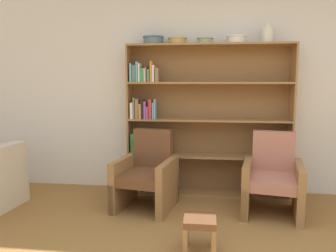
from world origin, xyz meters
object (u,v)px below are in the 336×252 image
bowl_copper (236,39)px  armchair_leather (147,175)px  armchair_cushioned (273,179)px  bowl_cream (177,40)px  bowl_sage (205,40)px  vase_tall (268,35)px  footstool (200,225)px  bowl_olive (153,40)px  bookshelf (194,123)px

bowl_copper → armchair_leather: bearing=-153.0°
bowl_copper → armchair_cushioned: bearing=-52.7°
bowl_cream → armchair_leather: bearing=-120.2°
bowl_cream → bowl_sage: bowl_cream is taller
vase_tall → armchair_leather: vase_tall is taller
bowl_copper → footstool: size_ratio=0.77×
vase_tall → bowl_copper: bearing=180.0°
vase_tall → armchair_cushioned: vase_tall is taller
bowl_copper → footstool: 2.39m
vase_tall → armchair_cushioned: (0.03, -0.54, -1.68)m
bowl_sage → bowl_copper: size_ratio=0.88×
bowl_olive → bowl_cream: bearing=0.0°
bowl_sage → armchair_leather: 1.84m
bowl_sage → armchair_leather: bowl_sage is taller
bookshelf → footstool: 1.72m
bookshelf → bowl_sage: 1.07m
armchair_leather → armchair_cushioned: (1.46, -0.00, 0.00)m
bookshelf → bowl_olive: size_ratio=7.66×
bowl_cream → footstool: (0.34, -1.54, -1.77)m
bookshelf → bowl_copper: bowl_copper is taller
bowl_olive → bowl_cream: 0.31m
bowl_cream → armchair_cushioned: size_ratio=0.27×
bowl_olive → footstool: size_ratio=0.86×
bowl_cream → bowl_copper: 0.74m
bowl_olive → armchair_leather: bearing=-90.1°
bowl_sage → bowl_copper: 0.39m
bookshelf → bowl_sage: bowl_sage is taller
bookshelf → vase_tall: 1.44m
bookshelf → armchair_leather: (-0.53, -0.56, -0.56)m
armchair_leather → bowl_cream: bearing=-109.9°
bookshelf → footstool: size_ratio=6.60×
bowl_olive → bowl_copper: bearing=0.0°
vase_tall → footstool: size_ratio=0.71×
bowl_cream → bowl_sage: (0.35, -0.00, -0.00)m
vase_tall → armchair_leather: size_ratio=0.25×
armchair_cushioned → bowl_copper: bearing=-42.3°
bowl_sage → bowl_cream: bearing=180.0°
bowl_sage → vase_tall: bearing=0.0°
bowl_cream → armchair_leather: 1.74m
bowl_sage → armchair_cushioned: (0.80, -0.54, -1.63)m
bowl_olive → bowl_sage: (0.66, 0.00, -0.01)m
vase_tall → bookshelf: bearing=178.5°
bowl_olive → armchair_cushioned: bowl_olive is taller
bowl_copper → armchair_leather: size_ratio=0.27×
vase_tall → armchair_leather: bearing=-159.5°
footstool → bookshelf: bearing=94.5°
bookshelf → armchair_leather: 0.95m
bowl_cream → footstool: size_ratio=0.77×
bookshelf → bowl_olive: 1.20m
bookshelf → bowl_sage: size_ratio=9.79×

